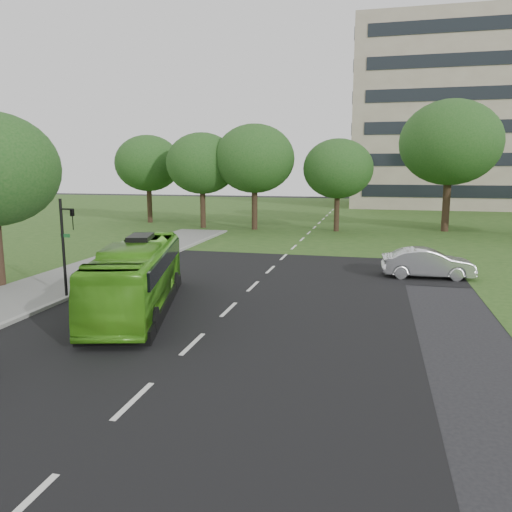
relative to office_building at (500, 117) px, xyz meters
The scene contains 11 objects.
ground 66.91m from the office_building, 109.51° to the right, with size 160.00×160.00×0.00m, color black.
street_surfaces 46.81m from the office_building, 119.67° to the right, with size 120.00×120.00×0.15m.
office_building is the anchor object (origin of this frame).
tree_park_a 47.50m from the office_building, 132.90° to the right, with size 6.51×6.51×8.65m.
tree_park_b 44.39m from the office_building, 127.98° to the right, with size 7.09×7.09×9.30m.
tree_park_c 40.21m from the office_building, 119.97° to the right, with size 6.00×6.00×7.97m.
tree_park_d 34.15m from the office_building, 108.18° to the right, with size 8.47×8.47×11.20m.
tree_park_f 50.38m from the office_building, 140.82° to the right, with size 6.51×6.51×8.70m.
bus 66.74m from the office_building, 112.76° to the right, with size 2.22×9.49×2.64m, color #4DA71D.
sedan 55.03m from the office_building, 104.89° to the right, with size 1.57×4.50×1.48m, color silver.
traffic_light 67.36m from the office_building, 115.83° to the right, with size 0.68×0.18×4.26m.
Camera 1 is at (5.46, -16.16, 5.53)m, focal length 35.00 mm.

